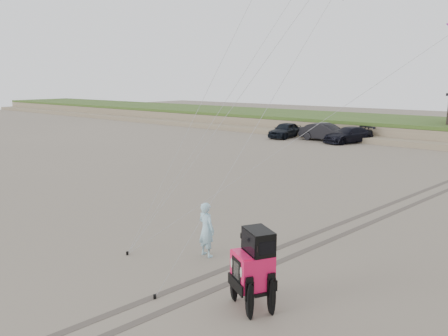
{
  "coord_description": "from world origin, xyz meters",
  "views": [
    {
      "loc": [
        8.59,
        -9.1,
        5.78
      ],
      "look_at": [
        -1.35,
        3.0,
        2.6
      ],
      "focal_mm": 35.0,
      "sensor_mm": 36.0,
      "label": 1
    }
  ],
  "objects_px": {
    "jeep": "(252,277)",
    "truck_a": "(285,130)",
    "truck_b": "(326,132)",
    "truck_c": "(348,135)",
    "man": "(206,229)"
  },
  "relations": [
    {
      "from": "truck_b",
      "to": "truck_c",
      "type": "xyz_separation_m",
      "value": [
        2.19,
        0.18,
        -0.11
      ]
    },
    {
      "from": "truck_b",
      "to": "man",
      "type": "height_order",
      "value": "man"
    },
    {
      "from": "jeep",
      "to": "truck_a",
      "type": "bearing_deg",
      "value": 149.3
    },
    {
      "from": "truck_a",
      "to": "jeep",
      "type": "relative_size",
      "value": 1.01
    },
    {
      "from": "truck_a",
      "to": "truck_b",
      "type": "relative_size",
      "value": 0.89
    },
    {
      "from": "truck_a",
      "to": "man",
      "type": "height_order",
      "value": "man"
    },
    {
      "from": "truck_a",
      "to": "truck_c",
      "type": "distance_m",
      "value": 6.5
    },
    {
      "from": "truck_c",
      "to": "jeep",
      "type": "bearing_deg",
      "value": -48.13
    },
    {
      "from": "jeep",
      "to": "man",
      "type": "distance_m",
      "value": 3.61
    },
    {
      "from": "truck_b",
      "to": "man",
      "type": "xyz_separation_m",
      "value": [
        9.64,
        -28.01,
        0.08
      ]
    },
    {
      "from": "truck_b",
      "to": "truck_c",
      "type": "distance_m",
      "value": 2.2
    },
    {
      "from": "truck_c",
      "to": "man",
      "type": "height_order",
      "value": "man"
    },
    {
      "from": "truck_b",
      "to": "truck_c",
      "type": "bearing_deg",
      "value": -81.43
    },
    {
      "from": "truck_a",
      "to": "truck_b",
      "type": "xyz_separation_m",
      "value": [
        4.28,
        0.39,
        0.07
      ]
    },
    {
      "from": "truck_c",
      "to": "jeep",
      "type": "relative_size",
      "value": 1.13
    }
  ]
}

